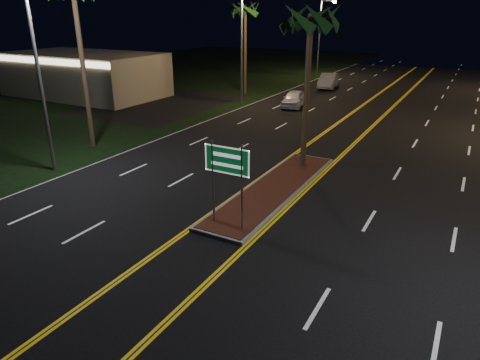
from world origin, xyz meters
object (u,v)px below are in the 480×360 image
Objects in this scene: highway_sign at (227,168)px; streetlight_left_far at (323,29)px; streetlight_left_mid at (246,36)px; car_far at (328,80)px; commercial_building at (85,74)px; car_near at (294,97)px; palm_left_far at (245,10)px; median_island at (275,189)px; streetlight_left_near at (41,56)px; palm_median at (311,19)px.

highway_sign is 0.36× the size of streetlight_left_far.
streetlight_left_mid reaches higher than car_far.
commercial_building is at bearing 146.52° from highway_sign.
car_far reaches higher than car_near.
streetlight_left_far is at bearing 82.22° from palm_left_far.
palm_left_far is at bearing 121.36° from median_island.
streetlight_left_near reaches higher than car_near.
streetlight_left_near is 1.72× the size of car_far.
car_far reaches higher than median_island.
palm_left_far is at bearing -97.78° from streetlight_left_far.
highway_sign is at bearing -33.48° from commercial_building.
median_island is at bearing 90.00° from highway_sign.
palm_left_far reaches higher than car_far.
streetlight_left_mid is 20.00m from streetlight_left_far.
streetlight_left_near and streetlight_left_far have the same top height.
commercial_building is 28.75m from streetlight_left_far.
highway_sign is 31.17m from commercial_building.
highway_sign is (0.00, -4.20, 2.32)m from median_island.
streetlight_left_mid reaches higher than palm_median.
streetlight_left_near is 1.00× the size of streetlight_left_mid.
highway_sign is at bearing -90.00° from median_island.
streetlight_left_near reaches higher than commercial_building.
palm_left_far reaches higher than highway_sign.
car_near is at bearing 9.41° from streetlight_left_mid.
streetlight_left_mid is at bearing 121.98° from median_island.
commercial_building is at bearing -165.39° from streetlight_left_mid.
commercial_building is 1.67× the size of streetlight_left_near.
commercial_building is at bearing -175.66° from car_near.
streetlight_left_near is 21.71m from car_near.
car_far is at bearing 105.17° from palm_median.
highway_sign is at bearing -6.47° from streetlight_left_near.
commercial_building reaches higher than car_near.
streetlight_left_near is (-10.61, 1.20, 3.25)m from highway_sign.
palm_median is at bearing -75.24° from car_near.
car_near is (-6.30, 17.71, 0.71)m from median_island.
palm_median is 26.72m from car_far.
palm_left_far is at bearing 118.67° from streetlight_left_mid.
streetlight_left_far is at bearing 93.46° from car_near.
streetlight_left_mid is at bearing -179.74° from car_near.
streetlight_left_mid is 5.01m from palm_left_far.
streetlight_left_far is (0.00, 40.00, 0.00)m from streetlight_left_near.
streetlight_left_near is 1.08× the size of palm_median.
palm_left_far is (13.20, 8.01, 5.74)m from commercial_building.
commercial_building is 1.67× the size of streetlight_left_mid.
palm_median is (0.00, 3.50, 7.19)m from median_island.
commercial_building is 1.70× the size of palm_left_far.
car_near is at bearing 78.24° from streetlight_left_near.
streetlight_left_mid is 1.00× the size of streetlight_left_far.
commercial_building is at bearing 133.90° from streetlight_left_near.
palm_left_far is (-2.19, -16.00, 2.09)m from streetlight_left_far.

